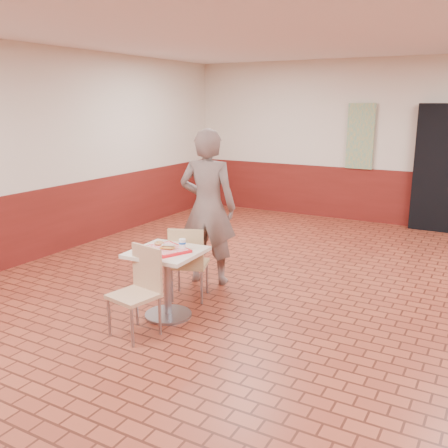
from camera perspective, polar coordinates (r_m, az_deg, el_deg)
The scene contains 11 objects.
room_shell at distance 4.84m, azimuth 7.50°, elevation 5.15°, with size 8.01×10.01×3.01m.
wainscot_band at distance 5.09m, azimuth 7.15°, elevation -6.06°, with size 8.00×10.00×1.00m.
promo_poster at distance 9.70m, azimuth 15.32°, elevation 9.64°, with size 0.50×0.03×1.20m, color gray.
main_table at distance 5.25m, azimuth -6.52°, elevation -5.50°, with size 0.69×0.69×0.73m.
chair_main_front at distance 4.91m, azimuth -9.67°, elevation -7.06°, with size 0.47×0.47×0.87m.
chair_main_back at distance 5.67m, azimuth -4.12°, elevation -4.08°, with size 0.52×0.52×0.86m.
customer at distance 6.12m, azimuth -1.85°, elevation 1.92°, with size 0.70×0.46×1.92m, color #715F58.
serving_tray at distance 5.18m, azimuth -6.60°, elevation -2.88°, with size 0.45×0.35×0.03m.
ring_donut at distance 5.29m, azimuth -7.44°, elevation -2.18°, with size 0.10×0.10×0.03m, color #BF8345.
long_john_donut at distance 5.11m, azimuth -6.44°, elevation -2.66°, with size 0.17×0.13×0.05m.
paper_cup at distance 5.15m, azimuth -4.79°, elevation -2.21°, with size 0.07×0.07×0.09m.
Camera 1 is at (1.78, -4.45, 2.21)m, focal length 40.00 mm.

